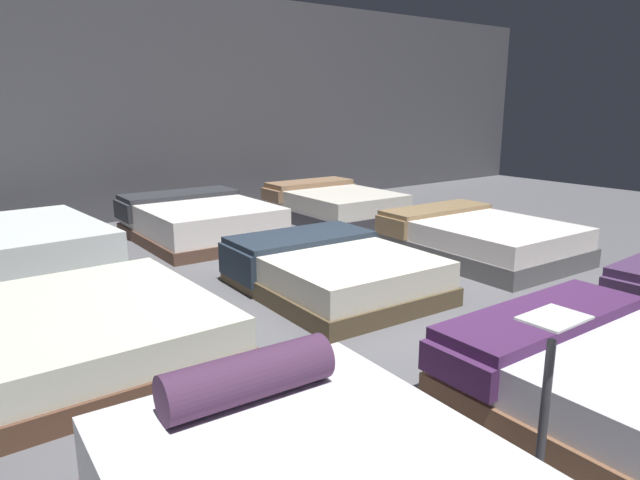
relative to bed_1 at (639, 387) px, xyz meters
The scene contains 10 objects.
ground_plane 2.53m from the bed_1, 90.36° to the left, with size 18.00×18.00×0.02m, color #5B5B60.
showroom_back_wall 7.64m from the bed_1, 90.12° to the left, with size 18.00×0.06×3.50m, color #47474C.
bed_1 is the anchor object (origin of this frame).
bed_3 3.56m from the bed_1, 128.42° to the left, with size 1.63×1.97×0.39m.
bed_4 2.87m from the bed_1, 89.59° to the left, with size 1.59×2.00×0.47m.
bed_5 3.56m from the bed_1, 52.09° to the left, with size 1.62×2.11×0.50m.
bed_6 5.98m from the bed_1, 111.42° to the left, with size 1.69×2.24×0.48m.
bed_7 5.64m from the bed_1, 90.42° to the left, with size 1.69×2.11×0.55m.
bed_8 5.96m from the bed_1, 68.63° to the left, with size 1.54×2.04×0.54m.
price_sign 1.11m from the bed_1, behind, with size 0.28×0.24×0.92m.
Camera 1 is at (-3.20, -3.78, 1.79)m, focal length 31.91 mm.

